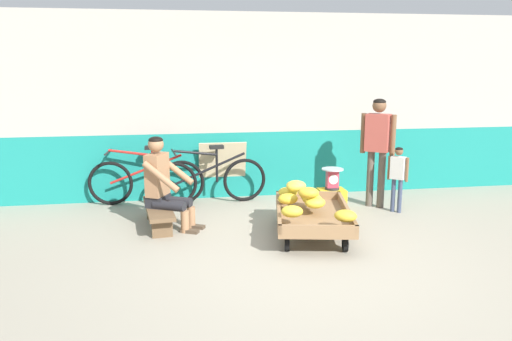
{
  "coord_description": "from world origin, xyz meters",
  "views": [
    {
      "loc": [
        -1.36,
        -4.59,
        2.02
      ],
      "look_at": [
        -0.4,
        1.26,
        0.75
      ],
      "focal_mm": 35.63,
      "sensor_mm": 36.0,
      "label": 1
    }
  ],
  "objects_px": {
    "bicycle_far_left": "(210,180)",
    "banana_cart": "(313,216)",
    "weighing_scale": "(332,179)",
    "sign_board": "(222,170)",
    "low_bench": "(159,211)",
    "customer_child": "(398,172)",
    "customer_adult": "(378,140)",
    "vendor_seated": "(164,183)",
    "plastic_crate": "(332,200)",
    "bicycle_near_left": "(146,181)"
  },
  "relations": [
    {
      "from": "vendor_seated",
      "to": "weighing_scale",
      "type": "distance_m",
      "value": 2.31
    },
    {
      "from": "low_bench",
      "to": "bicycle_near_left",
      "type": "xyz_separation_m",
      "value": [
        -0.2,
        1.08,
        0.15
      ]
    },
    {
      "from": "weighing_scale",
      "to": "customer_adult",
      "type": "bearing_deg",
      "value": 7.53
    },
    {
      "from": "weighing_scale",
      "to": "customer_adult",
      "type": "distance_m",
      "value": 0.84
    },
    {
      "from": "low_bench",
      "to": "bicycle_far_left",
      "type": "relative_size",
      "value": 0.68
    },
    {
      "from": "bicycle_near_left",
      "to": "sign_board",
      "type": "xyz_separation_m",
      "value": [
        1.12,
        0.19,
        0.08
      ]
    },
    {
      "from": "banana_cart",
      "to": "low_bench",
      "type": "xyz_separation_m",
      "value": [
        -1.8,
        0.63,
        -0.04
      ]
    },
    {
      "from": "weighing_scale",
      "to": "low_bench",
      "type": "bearing_deg",
      "value": -171.46
    },
    {
      "from": "plastic_crate",
      "to": "sign_board",
      "type": "xyz_separation_m",
      "value": [
        -1.43,
        0.92,
        0.28
      ]
    },
    {
      "from": "bicycle_far_left",
      "to": "customer_adult",
      "type": "distance_m",
      "value": 2.44
    },
    {
      "from": "vendor_seated",
      "to": "weighing_scale",
      "type": "bearing_deg",
      "value": 9.8
    },
    {
      "from": "bicycle_far_left",
      "to": "customer_adult",
      "type": "xyz_separation_m",
      "value": [
        2.3,
        -0.53,
        0.6
      ]
    },
    {
      "from": "sign_board",
      "to": "customer_adult",
      "type": "bearing_deg",
      "value": -21.76
    },
    {
      "from": "low_bench",
      "to": "plastic_crate",
      "type": "relative_size",
      "value": 3.13
    },
    {
      "from": "vendor_seated",
      "to": "weighing_scale",
      "type": "relative_size",
      "value": 3.8
    },
    {
      "from": "sign_board",
      "to": "plastic_crate",
      "type": "bearing_deg",
      "value": -32.9
    },
    {
      "from": "weighing_scale",
      "to": "bicycle_far_left",
      "type": "distance_m",
      "value": 1.75
    },
    {
      "from": "sign_board",
      "to": "low_bench",
      "type": "bearing_deg",
      "value": -125.9
    },
    {
      "from": "banana_cart",
      "to": "sign_board",
      "type": "bearing_deg",
      "value": 114.74
    },
    {
      "from": "plastic_crate",
      "to": "customer_adult",
      "type": "distance_m",
      "value": 1.05
    },
    {
      "from": "bicycle_far_left",
      "to": "banana_cart",
      "type": "bearing_deg",
      "value": -55.78
    },
    {
      "from": "customer_adult",
      "to": "low_bench",
      "type": "bearing_deg",
      "value": -171.69
    },
    {
      "from": "banana_cart",
      "to": "plastic_crate",
      "type": "height_order",
      "value": "banana_cart"
    },
    {
      "from": "sign_board",
      "to": "customer_adult",
      "type": "height_order",
      "value": "customer_adult"
    },
    {
      "from": "bicycle_near_left",
      "to": "bicycle_far_left",
      "type": "height_order",
      "value": "same"
    },
    {
      "from": "bicycle_near_left",
      "to": "sign_board",
      "type": "relative_size",
      "value": 1.91
    },
    {
      "from": "banana_cart",
      "to": "low_bench",
      "type": "distance_m",
      "value": 1.91
    },
    {
      "from": "banana_cart",
      "to": "plastic_crate",
      "type": "xyz_separation_m",
      "value": [
        0.55,
        0.98,
        -0.09
      ]
    },
    {
      "from": "banana_cart",
      "to": "bicycle_far_left",
      "type": "relative_size",
      "value": 0.95
    },
    {
      "from": "low_bench",
      "to": "customer_adult",
      "type": "height_order",
      "value": "customer_adult"
    },
    {
      "from": "vendor_seated",
      "to": "bicycle_far_left",
      "type": "relative_size",
      "value": 0.69
    },
    {
      "from": "vendor_seated",
      "to": "sign_board",
      "type": "bearing_deg",
      "value": 57.29
    },
    {
      "from": "plastic_crate",
      "to": "low_bench",
      "type": "bearing_deg",
      "value": -171.44
    },
    {
      "from": "low_bench",
      "to": "vendor_seated",
      "type": "height_order",
      "value": "vendor_seated"
    },
    {
      "from": "low_bench",
      "to": "plastic_crate",
      "type": "height_order",
      "value": "plastic_crate"
    },
    {
      "from": "vendor_seated",
      "to": "customer_child",
      "type": "height_order",
      "value": "vendor_seated"
    },
    {
      "from": "vendor_seated",
      "to": "plastic_crate",
      "type": "xyz_separation_m",
      "value": [
        2.27,
        0.39,
        -0.42
      ]
    },
    {
      "from": "banana_cart",
      "to": "customer_child",
      "type": "bearing_deg",
      "value": 28.66
    },
    {
      "from": "plastic_crate",
      "to": "bicycle_far_left",
      "type": "distance_m",
      "value": 1.76
    },
    {
      "from": "banana_cart",
      "to": "customer_adult",
      "type": "bearing_deg",
      "value": 41.36
    },
    {
      "from": "weighing_scale",
      "to": "sign_board",
      "type": "relative_size",
      "value": 0.35
    },
    {
      "from": "banana_cart",
      "to": "customer_child",
      "type": "height_order",
      "value": "customer_child"
    },
    {
      "from": "vendor_seated",
      "to": "customer_child",
      "type": "relative_size",
      "value": 1.26
    },
    {
      "from": "banana_cart",
      "to": "customer_child",
      "type": "xyz_separation_m",
      "value": [
        1.4,
        0.76,
        0.32
      ]
    },
    {
      "from": "vendor_seated",
      "to": "customer_child",
      "type": "bearing_deg",
      "value": 3.2
    },
    {
      "from": "vendor_seated",
      "to": "plastic_crate",
      "type": "height_order",
      "value": "vendor_seated"
    },
    {
      "from": "customer_adult",
      "to": "banana_cart",
      "type": "bearing_deg",
      "value": -138.64
    },
    {
      "from": "weighing_scale",
      "to": "customer_child",
      "type": "bearing_deg",
      "value": -14.38
    },
    {
      "from": "bicycle_near_left",
      "to": "customer_child",
      "type": "xyz_separation_m",
      "value": [
        3.4,
        -0.95,
        0.2
      ]
    },
    {
      "from": "banana_cart",
      "to": "weighing_scale",
      "type": "height_order",
      "value": "weighing_scale"
    }
  ]
}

